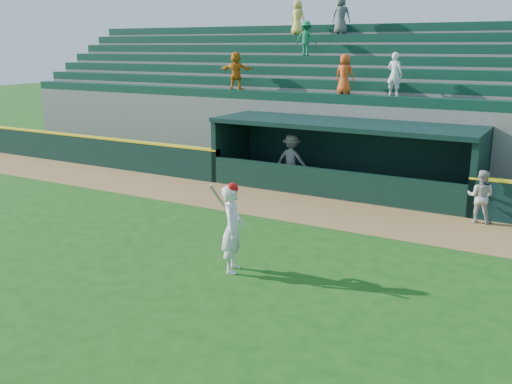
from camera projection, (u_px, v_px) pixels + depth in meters
ground at (223, 258)px, 13.92m from camera, size 120.00×120.00×0.00m
warning_track at (308, 209)px, 18.04m from camera, size 40.00×3.00×0.01m
field_wall_left at (72, 149)px, 25.20m from camera, size 15.50×0.30×1.20m
wall_stripe_left at (71, 135)px, 25.04m from camera, size 15.50×0.32×0.06m
dugout_player_front at (481, 196)px, 16.54m from camera, size 0.76×0.59×1.56m
dugout_player_inside at (292, 160)px, 21.07m from camera, size 1.22×0.71×1.88m
dugout at (346, 152)px, 20.30m from camera, size 9.40×2.80×2.46m
stands at (387, 110)px, 23.85m from camera, size 34.50×6.30×7.13m
batter_at_plate at (233, 228)px, 12.86m from camera, size 0.72×0.87×2.09m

